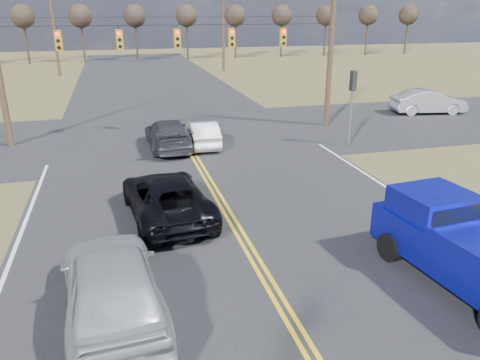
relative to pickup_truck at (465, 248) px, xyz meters
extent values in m
plane|color=brown|center=(-4.87, -0.75, -1.03)|extent=(160.00, 160.00, 0.00)
cube|color=#28282B|center=(-4.87, 9.25, -1.03)|extent=(14.00, 120.00, 0.02)
cube|color=#28282B|center=(-4.87, 17.25, -1.03)|extent=(120.00, 12.00, 0.02)
cylinder|color=#473323|center=(4.13, 17.25, 3.97)|extent=(0.32, 0.32, 10.00)
cylinder|color=black|center=(-4.87, 17.25, 4.97)|extent=(18.00, 0.02, 0.02)
cylinder|color=black|center=(-4.87, 17.25, 5.37)|extent=(18.00, 0.02, 0.02)
cube|color=#B28C14|center=(-10.87, 17.25, 4.27)|extent=(0.34, 0.24, 1.00)
cylinder|color=#FF0C05|center=(-10.87, 17.11, 4.60)|extent=(0.20, 0.06, 0.20)
cylinder|color=black|center=(-10.87, 17.11, 4.27)|extent=(0.20, 0.06, 0.20)
cylinder|color=black|center=(-10.87, 17.11, 3.94)|extent=(0.20, 0.06, 0.20)
cube|color=black|center=(-10.87, 17.08, 4.71)|extent=(0.24, 0.14, 0.03)
cube|color=#B28C14|center=(-7.87, 17.25, 4.27)|extent=(0.34, 0.24, 1.00)
cylinder|color=#FF0C05|center=(-7.87, 17.11, 4.60)|extent=(0.20, 0.06, 0.20)
cylinder|color=black|center=(-7.87, 17.11, 4.27)|extent=(0.20, 0.06, 0.20)
cylinder|color=black|center=(-7.87, 17.11, 3.94)|extent=(0.20, 0.06, 0.20)
cube|color=black|center=(-7.87, 17.08, 4.71)|extent=(0.24, 0.14, 0.03)
cube|color=#B28C14|center=(-4.87, 17.25, 4.27)|extent=(0.34, 0.24, 1.00)
cylinder|color=#FF0C05|center=(-4.87, 17.11, 4.60)|extent=(0.20, 0.06, 0.20)
cylinder|color=black|center=(-4.87, 17.11, 4.27)|extent=(0.20, 0.06, 0.20)
cylinder|color=black|center=(-4.87, 17.11, 3.94)|extent=(0.20, 0.06, 0.20)
cube|color=black|center=(-4.87, 17.08, 4.71)|extent=(0.24, 0.14, 0.03)
cube|color=#B28C14|center=(-1.87, 17.25, 4.27)|extent=(0.34, 0.24, 1.00)
cylinder|color=#FF0C05|center=(-1.87, 17.11, 4.60)|extent=(0.20, 0.06, 0.20)
cylinder|color=black|center=(-1.87, 17.11, 4.27)|extent=(0.20, 0.06, 0.20)
cylinder|color=black|center=(-1.87, 17.11, 3.94)|extent=(0.20, 0.06, 0.20)
cube|color=black|center=(-1.87, 17.08, 4.71)|extent=(0.24, 0.14, 0.03)
cube|color=#B28C14|center=(1.13, 17.25, 4.27)|extent=(0.34, 0.24, 1.00)
cylinder|color=#FF0C05|center=(1.13, 17.11, 4.60)|extent=(0.20, 0.06, 0.20)
cylinder|color=black|center=(1.13, 17.11, 4.27)|extent=(0.20, 0.06, 0.20)
cylinder|color=black|center=(1.13, 17.11, 3.94)|extent=(0.20, 0.06, 0.20)
cube|color=black|center=(1.13, 17.08, 4.71)|extent=(0.24, 0.14, 0.03)
cylinder|color=slate|center=(3.33, 12.75, 0.57)|extent=(0.12, 0.12, 3.20)
cube|color=black|center=(3.33, 12.75, 2.37)|extent=(0.24, 0.34, 1.00)
cylinder|color=#473323|center=(-13.87, 45.25, 3.97)|extent=(0.32, 0.32, 10.00)
cylinder|color=#473323|center=(4.13, 45.25, 3.97)|extent=(0.32, 0.32, 10.00)
cylinder|color=#33261C|center=(-18.87, 59.25, 1.72)|extent=(0.28, 0.28, 5.50)
sphere|color=#2D231C|center=(-18.87, 59.25, 4.87)|extent=(3.00, 3.00, 3.00)
cylinder|color=#33261C|center=(-11.87, 59.25, 1.72)|extent=(0.28, 0.28, 5.50)
sphere|color=#2D231C|center=(-11.87, 59.25, 4.87)|extent=(3.00, 3.00, 3.00)
cylinder|color=#33261C|center=(-4.87, 59.25, 1.72)|extent=(0.28, 0.28, 5.50)
sphere|color=#2D231C|center=(-4.87, 59.25, 4.87)|extent=(3.00, 3.00, 3.00)
cylinder|color=#33261C|center=(2.13, 59.25, 1.72)|extent=(0.28, 0.28, 5.50)
sphere|color=#2D231C|center=(2.13, 59.25, 4.87)|extent=(3.00, 3.00, 3.00)
cylinder|color=#33261C|center=(9.13, 59.25, 1.72)|extent=(0.28, 0.28, 5.50)
sphere|color=#2D231C|center=(9.13, 59.25, 4.87)|extent=(3.00, 3.00, 3.00)
cylinder|color=#33261C|center=(16.13, 59.25, 1.72)|extent=(0.28, 0.28, 5.50)
sphere|color=#2D231C|center=(16.13, 59.25, 4.87)|extent=(3.00, 3.00, 3.00)
cylinder|color=#33261C|center=(23.13, 59.25, 1.72)|extent=(0.28, 0.28, 5.50)
sphere|color=#2D231C|center=(23.13, 59.25, 4.87)|extent=(3.00, 3.00, 3.00)
cylinder|color=#33261C|center=(30.13, 59.25, 1.72)|extent=(0.28, 0.28, 5.50)
sphere|color=#2D231C|center=(30.13, 59.25, 4.87)|extent=(3.00, 3.00, 3.00)
cylinder|color=#33261C|center=(37.13, 59.25, 1.72)|extent=(0.28, 0.28, 5.50)
sphere|color=#2D231C|center=(37.13, 59.25, 4.87)|extent=(3.00, 3.00, 3.00)
cylinder|color=black|center=(-1.14, 1.55, -0.62)|extent=(0.41, 0.85, 0.82)
cylinder|color=black|center=(0.80, 1.74, -0.62)|extent=(0.41, 0.85, 0.82)
cube|color=#0F15A9|center=(0.02, -0.19, -0.11)|extent=(2.60, 5.72, 1.03)
cube|color=#0F15A9|center=(-0.13, 1.29, 0.73)|extent=(2.06, 1.93, 0.74)
cube|color=black|center=(-0.04, 0.44, 0.73)|extent=(1.64, 0.23, 0.46)
cube|color=#0F15A9|center=(-0.84, -1.36, 0.50)|extent=(0.44, 3.38, 0.21)
imported|color=#AEB1B6|center=(-8.79, 0.79, -0.12)|extent=(2.59, 5.53, 1.83)
imported|color=black|center=(-6.96, 6.14, -0.28)|extent=(3.00, 5.63, 1.51)
imported|color=white|center=(-4.07, 14.75, -0.37)|extent=(1.62, 4.10, 1.33)
imported|color=#36363B|center=(-5.88, 14.75, -0.29)|extent=(2.19, 5.15, 1.48)
imported|color=#9C9EA4|center=(12.36, 18.70, -0.22)|extent=(2.51, 5.16, 1.63)
camera|label=1|loc=(-8.34, -8.81, 5.78)|focal=35.00mm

